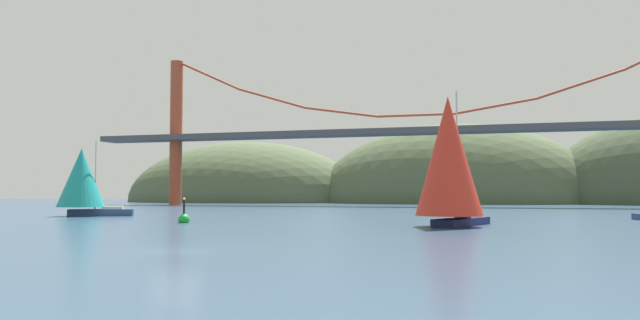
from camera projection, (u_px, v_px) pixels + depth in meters
The scene contains 7 objects.
ground_plane at pixel (176, 251), 29.68m from camera, with size 360.00×360.00×0.00m, color #2D4760.
headland_left at pixel (244, 202), 174.47m from camera, with size 72.20×44.00×34.98m, color #4C5B3D.
headland_center at pixel (454, 203), 157.72m from camera, with size 74.80×44.00×41.81m, color #4C5B3D.
suspension_bridge at pixel (416, 129), 121.59m from camera, with size 145.02×6.00×33.12m.
sailboat_scarlet_sail at pixel (449, 158), 50.25m from camera, with size 7.17×10.24×11.65m.
sailboat_teal_sail at pixel (83, 180), 72.39m from camera, with size 9.61×7.65×9.11m.
channel_buoy at pixel (184, 219), 56.66m from camera, with size 1.10×1.10×2.64m.
Camera 1 is at (15.22, -26.69, 2.95)m, focal length 33.66 mm.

